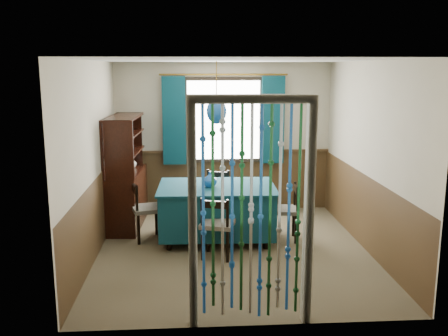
{
  "coord_description": "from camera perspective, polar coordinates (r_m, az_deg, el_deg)",
  "views": [
    {
      "loc": [
        -0.54,
        -6.33,
        2.41
      ],
      "look_at": [
        -0.1,
        0.38,
        1.05
      ],
      "focal_mm": 40.0,
      "sensor_mm": 36.0,
      "label": 1
    }
  ],
  "objects": [
    {
      "name": "window",
      "position": [
        8.34,
        -0.05,
        5.49
      ],
      "size": [
        1.32,
        0.12,
        1.42
      ],
      "primitive_type": "cube",
      "color": "black",
      "rests_on": "wall_back"
    },
    {
      "name": "wainscot_back",
      "position": [
        8.55,
        -0.07,
        -1.51
      ],
      "size": [
        3.6,
        0.0,
        3.6
      ],
      "primitive_type": "plane",
      "rotation": [
        1.57,
        0.0,
        0.0
      ],
      "color": "#46301A",
      "rests_on": "ground"
    },
    {
      "name": "wall_front",
      "position": [
        4.52,
        3.23,
        -3.5
      ],
      "size": [
        3.6,
        0.0,
        3.6
      ],
      "primitive_type": "plane",
      "rotation": [
        -1.57,
        0.0,
        0.0
      ],
      "color": "#BFB59C",
      "rests_on": "ground"
    },
    {
      "name": "chair_right",
      "position": [
        7.12,
        7.14,
        -4.81
      ],
      "size": [
        0.42,
        0.43,
        0.81
      ],
      "rotation": [
        0.0,
        0.0,
        1.48
      ],
      "color": "black",
      "rests_on": "floor"
    },
    {
      "name": "sideboard",
      "position": [
        7.81,
        -11.15,
        -2.27
      ],
      "size": [
        0.52,
        1.32,
        1.7
      ],
      "rotation": [
        0.0,
        0.0,
        -0.05
      ],
      "color": "black",
      "rests_on": "floor"
    },
    {
      "name": "floor",
      "position": [
        6.79,
        1.04,
        -9.37
      ],
      "size": [
        4.0,
        4.0,
        0.0
      ],
      "primitive_type": "plane",
      "color": "brown",
      "rests_on": "ground"
    },
    {
      "name": "wainscot_front",
      "position": [
        4.78,
        3.11,
        -12.18
      ],
      "size": [
        3.6,
        0.0,
        3.6
      ],
      "primitive_type": "plane",
      "rotation": [
        -1.57,
        0.0,
        0.0
      ],
      "color": "#46301A",
      "rests_on": "ground"
    },
    {
      "name": "vase_sideboard",
      "position": [
        8.04,
        -10.54,
        0.69
      ],
      "size": [
        0.23,
        0.23,
        0.19
      ],
      "primitive_type": "imported",
      "rotation": [
        0.0,
        0.0,
        0.33
      ],
      "color": "beige",
      "rests_on": "sideboard"
    },
    {
      "name": "wainscot_right",
      "position": [
        7.01,
        15.81,
        -4.85
      ],
      "size": [
        0.0,
        4.0,
        4.0
      ],
      "primitive_type": "plane",
      "rotation": [
        1.57,
        0.0,
        -1.57
      ],
      "color": "#46301A",
      "rests_on": "ground"
    },
    {
      "name": "chair_far",
      "position": [
        7.81,
        -0.92,
        -3.19
      ],
      "size": [
        0.51,
        0.49,
        0.83
      ],
      "rotation": [
        0.0,
        0.0,
        2.84
      ],
      "color": "black",
      "rests_on": "floor"
    },
    {
      "name": "doorway",
      "position": [
        4.63,
        3.11,
        -5.71
      ],
      "size": [
        1.16,
        0.12,
        2.18
      ],
      "primitive_type": null,
      "color": "silver",
      "rests_on": "ground"
    },
    {
      "name": "vase_table",
      "position": [
        6.92,
        -1.63,
        -1.38
      ],
      "size": [
        0.2,
        0.2,
        0.19
      ],
      "primitive_type": "imported",
      "rotation": [
        0.0,
        0.0,
        -0.11
      ],
      "color": "#144A8F",
      "rests_on": "dining_table"
    },
    {
      "name": "bowl_shelf",
      "position": [
        7.39,
        -11.16,
        1.67
      ],
      "size": [
        0.26,
        0.26,
        0.05
      ],
      "primitive_type": "imported",
      "rotation": [
        0.0,
        0.0,
        -0.4
      ],
      "color": "beige",
      "rests_on": "sideboard"
    },
    {
      "name": "pendant_lamp",
      "position": [
        6.82,
        -0.86,
        6.51
      ],
      "size": [
        0.27,
        0.27,
        0.84
      ],
      "color": "olive",
      "rests_on": "ceiling"
    },
    {
      "name": "wall_left",
      "position": [
        6.56,
        -14.8,
        0.83
      ],
      "size": [
        0.0,
        4.0,
        4.0
      ],
      "primitive_type": "plane",
      "rotation": [
        1.57,
        0.0,
        1.57
      ],
      "color": "#BFB59C",
      "rests_on": "ground"
    },
    {
      "name": "chair_near",
      "position": [
        6.4,
        -0.8,
        -6.54
      ],
      "size": [
        0.5,
        0.48,
        0.82
      ],
      "rotation": [
        0.0,
        0.0,
        -0.28
      ],
      "color": "black",
      "rests_on": "floor"
    },
    {
      "name": "wall_right",
      "position": [
        6.85,
        16.26,
        1.19
      ],
      "size": [
        0.0,
        4.0,
        4.0
      ],
      "primitive_type": "plane",
      "rotation": [
        1.57,
        0.0,
        -1.57
      ],
      "color": "#BFB59C",
      "rests_on": "ground"
    },
    {
      "name": "dining_table",
      "position": [
        7.07,
        -0.83,
        -4.67
      ],
      "size": [
        1.66,
        1.17,
        0.78
      ],
      "rotation": [
        0.0,
        0.0,
        -0.03
      ],
      "color": "#0D3744",
      "rests_on": "floor"
    },
    {
      "name": "wainscot_left",
      "position": [
        6.73,
        -14.35,
        -5.46
      ],
      "size": [
        0.0,
        4.0,
        4.0
      ],
      "primitive_type": "plane",
      "rotation": [
        1.57,
        0.0,
        1.57
      ],
      "color": "#46301A",
      "rests_on": "ground"
    },
    {
      "name": "wall_back",
      "position": [
        8.43,
        -0.07,
        3.49
      ],
      "size": [
        3.6,
        0.0,
        3.6
      ],
      "primitive_type": "plane",
      "rotation": [
        1.57,
        0.0,
        0.0
      ],
      "color": "#BFB59C",
      "rests_on": "ground"
    },
    {
      "name": "chair_left",
      "position": [
        7.15,
        -9.0,
        -4.67
      ],
      "size": [
        0.5,
        0.51,
        0.84
      ],
      "rotation": [
        0.0,
        0.0,
        -1.3
      ],
      "color": "black",
      "rests_on": "floor"
    },
    {
      "name": "ceiling",
      "position": [
        6.35,
        1.12,
        12.21
      ],
      "size": [
        4.0,
        4.0,
        0.0
      ],
      "primitive_type": "plane",
      "rotation": [
        3.14,
        0.0,
        0.0
      ],
      "color": "silver",
      "rests_on": "ground"
    }
  ]
}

